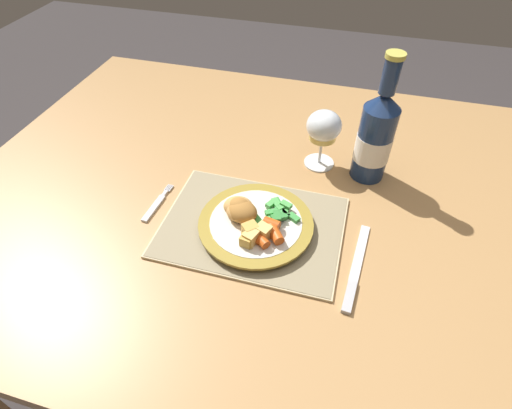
{
  "coord_description": "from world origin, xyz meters",
  "views": [
    {
      "loc": [
        0.17,
        -0.67,
        1.37
      ],
      "look_at": [
        0.01,
        -0.09,
        0.78
      ],
      "focal_mm": 28.0,
      "sensor_mm": 36.0,
      "label": 1
    }
  ],
  "objects_px": {
    "dinner_plate": "(256,224)",
    "bottle": "(375,136)",
    "dining_table": "(263,212)",
    "wine_glass": "(324,129)",
    "fork": "(156,205)",
    "table_knife": "(355,273)"
  },
  "relations": [
    {
      "from": "wine_glass",
      "to": "bottle",
      "type": "height_order",
      "value": "bottle"
    },
    {
      "from": "dinner_plate",
      "to": "bottle",
      "type": "relative_size",
      "value": 0.79
    },
    {
      "from": "dining_table",
      "to": "dinner_plate",
      "type": "distance_m",
      "value": 0.16
    },
    {
      "from": "dining_table",
      "to": "wine_glass",
      "type": "distance_m",
      "value": 0.25
    },
    {
      "from": "dinner_plate",
      "to": "table_knife",
      "type": "distance_m",
      "value": 0.22
    },
    {
      "from": "dinner_plate",
      "to": "bottle",
      "type": "distance_m",
      "value": 0.34
    },
    {
      "from": "dining_table",
      "to": "wine_glass",
      "type": "xyz_separation_m",
      "value": [
        0.11,
        0.13,
        0.18
      ]
    },
    {
      "from": "bottle",
      "to": "table_knife",
      "type": "bearing_deg",
      "value": -89.62
    },
    {
      "from": "dinner_plate",
      "to": "fork",
      "type": "distance_m",
      "value": 0.24
    },
    {
      "from": "fork",
      "to": "dining_table",
      "type": "bearing_deg",
      "value": 28.43
    },
    {
      "from": "dinner_plate",
      "to": "wine_glass",
      "type": "xyz_separation_m",
      "value": [
        0.09,
        0.26,
        0.09
      ]
    },
    {
      "from": "fork",
      "to": "bottle",
      "type": "xyz_separation_m",
      "value": [
        0.44,
        0.24,
        0.11
      ]
    },
    {
      "from": "dinner_plate",
      "to": "wine_glass",
      "type": "bearing_deg",
      "value": 70.37
    },
    {
      "from": "dining_table",
      "to": "bottle",
      "type": "xyz_separation_m",
      "value": [
        0.23,
        0.12,
        0.19
      ]
    },
    {
      "from": "table_knife",
      "to": "dinner_plate",
      "type": "bearing_deg",
      "value": 164.32
    },
    {
      "from": "dinner_plate",
      "to": "bottle",
      "type": "xyz_separation_m",
      "value": [
        0.21,
        0.25,
        0.09
      ]
    },
    {
      "from": "wine_glass",
      "to": "bottle",
      "type": "relative_size",
      "value": 0.49
    },
    {
      "from": "fork",
      "to": "table_knife",
      "type": "relative_size",
      "value": 0.57
    },
    {
      "from": "dinner_plate",
      "to": "wine_glass",
      "type": "relative_size",
      "value": 1.63
    },
    {
      "from": "table_knife",
      "to": "wine_glass",
      "type": "height_order",
      "value": "wine_glass"
    },
    {
      "from": "dining_table",
      "to": "wine_glass",
      "type": "bearing_deg",
      "value": 50.23
    },
    {
      "from": "wine_glass",
      "to": "dinner_plate",
      "type": "bearing_deg",
      "value": -109.63
    }
  ]
}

